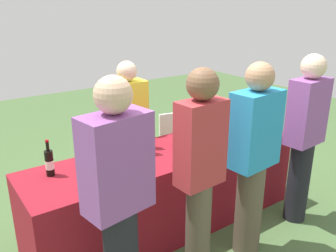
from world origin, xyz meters
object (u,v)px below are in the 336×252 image
Objects in this scene: ice_bucket at (226,120)px; guest_2 at (253,156)px; wine_bottle_1 at (85,151)px; guest_3 at (305,135)px; wine_glass_0 at (142,160)px; wine_glass_2 at (254,127)px; wine_bottle_2 at (121,146)px; wine_bottle_4 at (149,137)px; menu_board at (182,138)px; wine_bottle_3 at (146,143)px; wine_bottle_7 at (218,124)px; guest_0 at (118,198)px; wine_bottle_0 at (49,163)px; wine_bottle_6 at (185,129)px; wine_bottle_5 at (177,135)px; server_pouring at (129,128)px; wine_glass_1 at (228,133)px; guest_1 at (200,170)px.

ice_bucket is 0.11× the size of guest_2.
ice_bucket is (1.61, -0.04, -0.02)m from wine_bottle_1.
wine_glass_0 is at bearing 160.06° from guest_3.
wine_bottle_2 is at bearing 168.47° from wine_glass_2.
menu_board is at bearing 39.58° from wine_bottle_4.
wine_bottle_3 is 0.18× the size of guest_3.
wine_bottle_1 is 1.43m from wine_bottle_7.
guest_0 is at bearing -154.29° from ice_bucket.
wine_bottle_0 is at bearing 143.73° from guest_2.
wine_bottle_0 is 1.35m from wine_bottle_6.
guest_3 is at bearing -36.42° from wine_bottle_5.
server_pouring reaches higher than wine_bottle_7.
wine_glass_2 is at bearing -44.19° from wine_bottle_7.
wine_glass_1 is at bearing -109.94° from wine_bottle_7.
wine_bottle_2 is at bearing 150.54° from guest_3.
wine_bottle_0 is at bearing -173.01° from wine_bottle_1.
guest_3 reaches higher than wine_bottle_0.
wine_bottle_0 is 1.06× the size of wine_bottle_5.
ice_bucket is 1.40m from guest_1.
guest_0 is (-0.69, -0.77, 0.03)m from wine_bottle_3.
guest_0 reaches higher than guest_1.
server_pouring is 1.77m from guest_3.
wine_bottle_1 is 0.99× the size of wine_bottle_6.
wine_bottle_0 is 1.93m from ice_bucket.
wine_bottle_0 is at bearing 170.86° from wine_glass_2.
menu_board is (1.07, 0.88, -0.54)m from wine_bottle_4.
wine_glass_1 is 1.05m from server_pouring.
wine_glass_1 is at bearing -41.68° from wine_bottle_6.
guest_1 reaches higher than wine_bottle_5.
guest_0 is 1.01× the size of guest_1.
wine_bottle_4 is 0.49m from server_pouring.
wine_bottle_0 is 1.75m from wine_bottle_7.
wine_glass_2 is (0.67, -0.31, -0.03)m from wine_bottle_6.
menu_board is (1.01, 0.39, -0.47)m from server_pouring.
wine_glass_1 is at bearing -10.14° from wine_bottle_0.
wine_bottle_6 reaches higher than wine_bottle_5.
wine_glass_2 is 0.08× the size of guest_3.
guest_0 reaches higher than wine_bottle_6.
guest_2 reaches higher than wine_glass_0.
guest_2 is at bearing -178.98° from guest_3.
wine_bottle_6 is at bearing 155.12° from wine_glass_2.
guest_1 is 1.35m from guest_3.
wine_bottle_2 is 1.03× the size of wine_bottle_3.
wine_bottle_1 is 1.04m from guest_1.
guest_0 is at bearing -131.88° from wine_bottle_4.
wine_bottle_5 is 0.18× the size of server_pouring.
guest_2 is at bearing -39.85° from wine_bottle_1.
guest_1 is at bearing -60.53° from wine_bottle_1.
wine_bottle_5 is 0.51m from wine_glass_1.
guest_2 reaches higher than wine_bottle_7.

